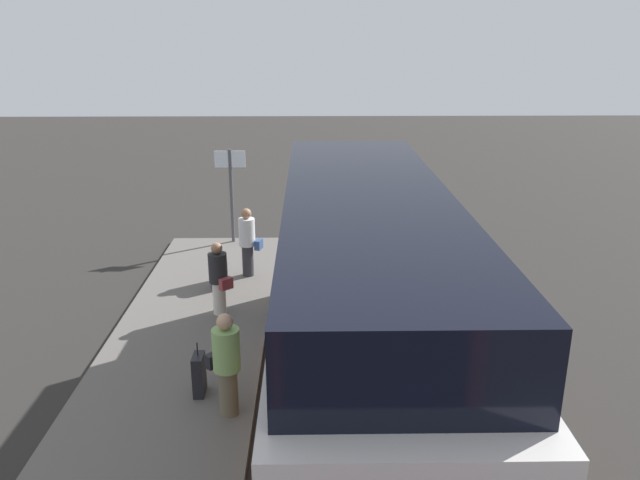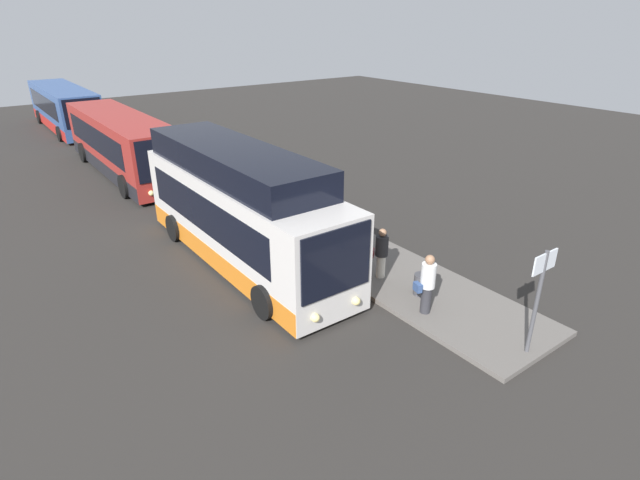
{
  "view_description": "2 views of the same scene",
  "coord_description": "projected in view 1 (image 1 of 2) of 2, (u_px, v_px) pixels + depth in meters",
  "views": [
    {
      "loc": [
        -7.88,
        0.67,
        6.02
      ],
      "look_at": [
        4.44,
        0.46,
        1.91
      ],
      "focal_mm": 35.0,
      "sensor_mm": 36.0,
      "label": 1
    },
    {
      "loc": [
        14.76,
        -7.17,
        7.73
      ],
      "look_at": [
        4.44,
        0.46,
        1.91
      ],
      "focal_mm": 28.0,
      "sensor_mm": 36.0,
      "label": 2
    }
  ],
  "objects": [
    {
      "name": "passenger_boarding",
      "position": [
        248.0,
        240.0,
        15.6
      ],
      "size": [
        0.5,
        0.65,
        1.77
      ],
      "rotation": [
        0.0,
        0.0,
        2.87
      ],
      "color": "#2D2D33",
      "rests_on": "platform"
    },
    {
      "name": "passenger_with_bags",
      "position": [
        226.0,
        361.0,
        9.85
      ],
      "size": [
        0.67,
        0.69,
        1.77
      ],
      "rotation": [
        0.0,
        0.0,
        -0.73
      ],
      "color": "#6B604C",
      "rests_on": "platform"
    },
    {
      "name": "ground",
      "position": [
        356.0,
        453.0,
        9.39
      ],
      "size": [
        80.0,
        80.0,
        0.0
      ],
      "primitive_type": "plane",
      "color": "#2B2826"
    },
    {
      "name": "sign_post",
      "position": [
        231.0,
        182.0,
        17.92
      ],
      "size": [
        0.1,
        0.88,
        2.75
      ],
      "color": "#4C4C51",
      "rests_on": "platform"
    },
    {
      "name": "suitcase",
      "position": [
        199.0,
        375.0,
        10.57
      ],
      "size": [
        0.4,
        0.18,
        0.97
      ],
      "color": "black",
      "rests_on": "platform"
    },
    {
      "name": "passenger_waiting",
      "position": [
        219.0,
        277.0,
        13.46
      ],
      "size": [
        0.66,
        0.63,
        1.64
      ],
      "rotation": [
        0.0,
        0.0,
        2.27
      ],
      "color": "silver",
      "rests_on": "platform"
    },
    {
      "name": "trash_bin",
      "position": [
        219.0,
        274.0,
        15.07
      ],
      "size": [
        0.44,
        0.44,
        0.65
      ],
      "color": "#3F3F44",
      "rests_on": "platform"
    },
    {
      "name": "platform",
      "position": [
        143.0,
        451.0,
        9.32
      ],
      "size": [
        20.0,
        3.16,
        0.14
      ],
      "color": "#605B56",
      "rests_on": "ground"
    },
    {
      "name": "bus_lead",
      "position": [
        363.0,
        323.0,
        9.63
      ],
      "size": [
        10.17,
        2.79,
        3.92
      ],
      "color": "silver",
      "rests_on": "ground"
    }
  ]
}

